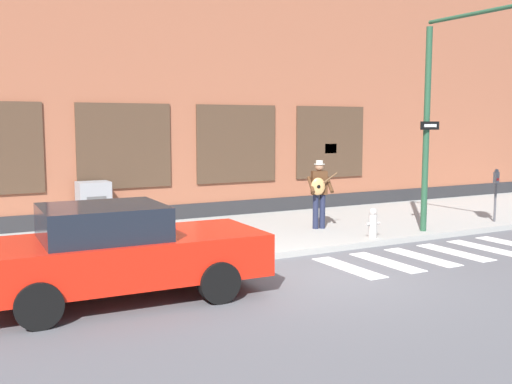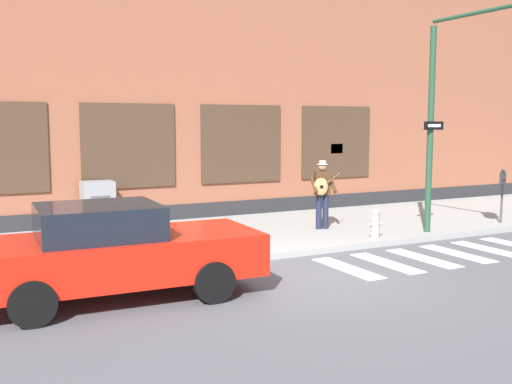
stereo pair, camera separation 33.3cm
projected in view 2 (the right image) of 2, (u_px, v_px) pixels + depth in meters
ground_plane at (316, 277)px, 10.92m from camera, size 160.00×160.00×0.00m
sidewalk at (225, 236)px, 14.53m from camera, size 28.00×5.02×0.14m
building_backdrop at (163, 67)px, 18.02m from camera, size 28.00×4.06×8.98m
crosswalk at (440, 256)px, 12.64m from camera, size 5.20×1.90×0.01m
red_car at (112, 251)px, 9.51m from camera, size 4.66×2.10×1.53m
busker at (322, 190)px, 15.00m from camera, size 0.72×0.66×1.73m
traffic_light at (472, 82)px, 13.25m from camera, size 0.60×3.26×5.14m
parking_meter at (502, 188)px, 15.95m from camera, size 0.13×0.11×1.44m
utility_box at (98, 205)px, 15.12m from camera, size 0.79×0.63×1.21m
fire_hydrant at (375, 224)px, 13.86m from camera, size 0.38×0.20×0.70m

